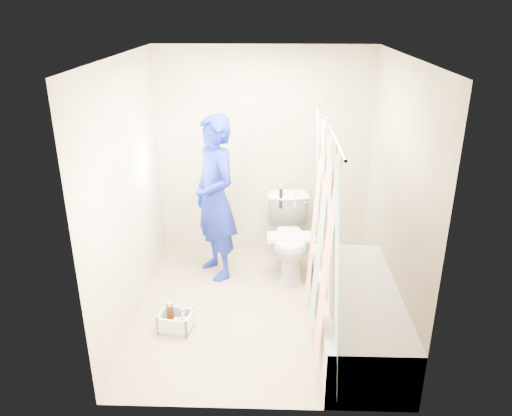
{
  "coord_description": "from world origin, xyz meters",
  "views": [
    {
      "loc": [
        0.09,
        -4.16,
        2.8
      ],
      "look_at": [
        -0.06,
        0.45,
        0.9
      ],
      "focal_mm": 35.0,
      "sensor_mm": 36.0,
      "label": 1
    }
  ],
  "objects_px": {
    "plumber": "(215,199)",
    "cleaning_caddy": "(177,322)",
    "toilet": "(290,238)",
    "bathtub": "(356,313)"
  },
  "relations": [
    {
      "from": "plumber",
      "to": "toilet",
      "type": "bearing_deg",
      "value": 61.85
    },
    {
      "from": "toilet",
      "to": "cleaning_caddy",
      "type": "xyz_separation_m",
      "value": [
        -1.06,
        -1.12,
        -0.33
      ]
    },
    {
      "from": "bathtub",
      "to": "plumber",
      "type": "bearing_deg",
      "value": 139.88
    },
    {
      "from": "plumber",
      "to": "cleaning_caddy",
      "type": "distance_m",
      "value": 1.36
    },
    {
      "from": "toilet",
      "to": "bathtub",
      "type": "bearing_deg",
      "value": -68.84
    },
    {
      "from": "toilet",
      "to": "cleaning_caddy",
      "type": "height_order",
      "value": "toilet"
    },
    {
      "from": "plumber",
      "to": "bathtub",
      "type": "bearing_deg",
      "value": 17.52
    },
    {
      "from": "bathtub",
      "to": "plumber",
      "type": "relative_size",
      "value": 0.98
    },
    {
      "from": "plumber",
      "to": "cleaning_caddy",
      "type": "xyz_separation_m",
      "value": [
        -0.26,
        -1.06,
        -0.81
      ]
    },
    {
      "from": "toilet",
      "to": "plumber",
      "type": "bearing_deg",
      "value": -179.32
    }
  ]
}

